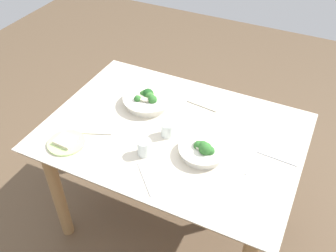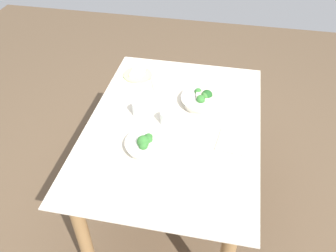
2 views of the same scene
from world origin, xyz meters
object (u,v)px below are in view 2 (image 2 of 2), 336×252
Objects in this scene: table_knife_left at (158,205)px; napkin_folded_upper at (234,141)px; broccoli_bowl_near at (205,99)px; fork_by_far_bowl at (138,185)px; water_glass_center at (138,109)px; water_glass_side at (166,118)px; table_knife_right at (110,120)px; fork_by_near_bowl at (234,116)px; napkin_folded_lower at (161,83)px; broccoli_bowl_far at (148,144)px; bread_side_plate at (138,74)px.

table_knife_left is 0.56m from napkin_folded_upper.
fork_by_far_bowl is at bearing 161.33° from broccoli_bowl_near.
water_glass_center is 1.06× the size of water_glass_side.
napkin_folded_upper is (-0.04, -0.69, 0.00)m from table_knife_right.
water_glass_side reaches higher than fork_by_near_bowl.
water_glass_side is 0.37× the size of napkin_folded_lower.
broccoli_bowl_far is 0.24m from fork_by_far_bowl.
table_knife_left is (-0.68, 0.29, -0.00)m from fork_by_near_bowl.
broccoli_bowl_far reaches higher than table_knife_left.
napkin_folded_lower is (0.33, -0.06, -0.04)m from water_glass_center.
broccoli_bowl_far is 0.45m from napkin_folded_upper.
bread_side_plate is at bearing 65.43° from broccoli_bowl_near.
water_glass_center reaches higher than fork_by_near_bowl.
water_glass_side is 0.39m from napkin_folded_lower.
bread_side_plate reaches higher than table_knife_left.
table_knife_right is at bearing 56.11° from broccoli_bowl_far.
broccoli_bowl_far reaches higher than water_glass_center.
fork_by_far_bowl is 0.49× the size of table_knife_left.
broccoli_bowl_far is at bearing 107.65° from napkin_folded_upper.
broccoli_bowl_near is 2.69× the size of fork_by_near_bowl.
fork_by_near_bowl is (0.35, -0.42, -0.03)m from broccoli_bowl_far.
broccoli_bowl_near is 0.51m from bread_side_plate.
bread_side_plate is 1.03m from table_knife_left.
broccoli_bowl_far is 0.32m from table_knife_right.
napkin_folded_upper is at bearing -146.67° from broccoli_bowl_near.
water_glass_side is at bearing -168.69° from table_knife_left.
broccoli_bowl_far is at bearing -78.71° from table_knife_right.
water_glass_side is 0.39m from napkin_folded_upper.
bread_side_plate is 0.97× the size of table_knife_left.
fork_by_near_bowl is (-0.08, -0.18, -0.03)m from broccoli_bowl_near.
table_knife_left is (-0.33, -0.13, -0.03)m from broccoli_bowl_far.
table_knife_left is at bearing 147.03° from napkin_folded_upper.
napkin_folded_lower is (0.24, 0.47, 0.00)m from fork_by_near_bowl.
water_glass_center is at bearing 76.09° from water_glass_side.
napkin_folded_upper is at bearing 150.62° from table_knife_left.
broccoli_bowl_near is at bearing 89.53° from fork_by_far_bowl.
napkin_folded_lower reaches higher than table_knife_left.
water_glass_side reaches higher than table_knife_left.
table_knife_left is at bearing -172.28° from water_glass_side.
water_glass_side is at bearing -163.64° from napkin_folded_lower.
napkin_folded_lower is (0.16, 0.30, -0.03)m from broccoli_bowl_near.
table_knife_right is 1.12× the size of napkin_folded_upper.
table_knife_left is (-0.09, -0.11, -0.00)m from fork_by_far_bowl.
broccoli_bowl_near reaches higher than table_knife_right.
water_glass_side is at bearing 103.09° from fork_by_far_bowl.
table_knife_right is (-0.17, 0.68, -0.00)m from fork_by_near_bowl.
table_knife_left is at bearing -158.85° from broccoli_bowl_far.
table_knife_right is (-0.46, 0.04, -0.01)m from bread_side_plate.
broccoli_bowl_near is 1.37× the size of napkin_folded_lower.
broccoli_bowl_near is 0.39m from water_glass_center.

